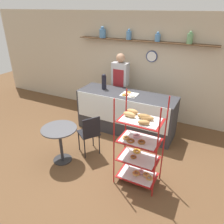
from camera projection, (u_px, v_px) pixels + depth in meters
The scene contains 9 objects.
ground_plane at pixel (103, 155), 4.54m from camera, with size 14.00×14.00×0.00m, color brown.
back_wall at pixel (143, 67), 5.69m from camera, with size 10.00×0.30×2.70m.
display_counter at pixel (126, 113), 5.24m from camera, with size 2.32×0.73×0.97m.
pastry_rack at pixel (139, 144), 3.55m from camera, with size 0.72×0.48×1.59m.
person_worker at pixel (120, 84), 5.65m from camera, with size 0.41×0.23×1.75m.
cafe_table at pixel (60, 137), 4.16m from camera, with size 0.67×0.67×0.74m.
cafe_chair at pixel (90, 132), 4.35m from camera, with size 0.53×0.53×0.88m.
coffee_carafe at pixel (104, 82), 5.24m from camera, with size 0.11×0.11×0.37m.
donut_tray_counter at pixel (129, 94), 4.94m from camera, with size 0.37×0.32×0.05m.
Camera 1 is at (1.83, -3.21, 2.80)m, focal length 35.00 mm.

